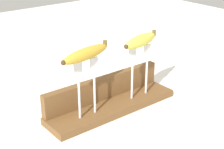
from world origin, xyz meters
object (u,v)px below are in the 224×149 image
object	(u,v)px
fork_stand_right	(140,67)
banana_raised_right	(141,41)
fork_stand_left	(87,83)
fork_fallen_near	(82,78)
banana_raised_left	(86,54)

from	to	relation	value
fork_stand_right	banana_raised_right	world-z (taller)	banana_raised_right
fork_stand_left	fork_fallen_near	world-z (taller)	fork_stand_left
fork_stand_left	banana_raised_left	world-z (taller)	banana_raised_left
fork_stand_left	fork_stand_right	size ratio (longest dim) A/B	1.03
fork_stand_right	banana_raised_left	size ratio (longest dim) A/B	0.94
fork_stand_right	banana_raised_right	bearing A→B (deg)	-167.59
fork_stand_left	banana_raised_right	size ratio (longest dim) A/B	1.10
banana_raised_right	fork_stand_right	bearing A→B (deg)	12.41
banana_raised_right	fork_fallen_near	distance (m)	0.35
banana_raised_left	fork_fallen_near	distance (m)	0.38
banana_raised_right	fork_fallen_near	bearing A→B (deg)	99.71
fork_stand_right	fork_fallen_near	distance (m)	0.30
fork_fallen_near	fork_stand_right	bearing A→B (deg)	-80.28
fork_stand_right	banana_raised_left	world-z (taller)	banana_raised_left
fork_stand_left	fork_fallen_near	bearing A→B (deg)	59.06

